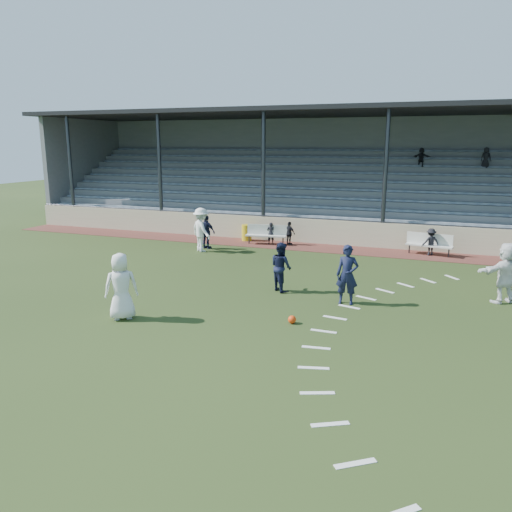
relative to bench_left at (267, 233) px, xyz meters
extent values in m
plane|color=#263716|center=(2.40, -10.48, -0.58)|extent=(90.00, 90.00, 0.00)
cube|color=#552822|center=(2.40, 0.02, -0.57)|extent=(34.00, 2.00, 0.02)
cube|color=beige|center=(2.40, 1.07, 0.02)|extent=(34.00, 0.18, 1.20)
cube|color=beige|center=(0.00, -0.12, -0.13)|extent=(2.04, 0.67, 0.06)
cube|color=beige|center=(0.00, 0.10, 0.12)|extent=(1.99, 0.33, 0.54)
cylinder|color=#303238|center=(-0.84, -0.24, -0.36)|extent=(0.06, 0.06, 0.40)
cylinder|color=#303238|center=(0.84, -0.01, -0.36)|extent=(0.06, 0.06, 0.40)
cube|color=beige|center=(7.57, 0.11, -0.13)|extent=(2.04, 0.78, 0.06)
cube|color=beige|center=(7.57, 0.33, 0.12)|extent=(1.97, 0.44, 0.54)
cylinder|color=#303238|center=(6.74, 0.27, -0.36)|extent=(0.06, 0.06, 0.40)
cylinder|color=#303238|center=(8.40, -0.06, -0.36)|extent=(0.06, 0.06, 0.40)
cylinder|color=gold|center=(-1.26, 0.49, -0.16)|extent=(0.51, 0.51, 0.81)
sphere|color=#E93D0D|center=(4.29, -10.20, -0.47)|extent=(0.23, 0.23, 0.23)
imported|color=white|center=(-0.35, -11.49, 0.37)|extent=(1.11, 1.04, 1.91)
imported|color=black|center=(5.38, -7.92, 0.35)|extent=(0.70, 0.49, 1.86)
imported|color=black|center=(3.04, -7.29, 0.25)|extent=(1.03, 1.00, 1.67)
imported|color=white|center=(-2.28, -2.57, 0.42)|extent=(1.49, 1.35, 2.01)
imported|color=black|center=(-2.33, -1.93, 0.21)|extent=(0.99, 0.57, 1.59)
imported|color=white|center=(9.97, -6.09, 0.37)|extent=(1.75, 1.53, 1.91)
imported|color=black|center=(0.18, 0.08, -0.03)|extent=(0.44, 0.35, 1.07)
imported|color=black|center=(1.09, 0.22, 0.00)|extent=(0.72, 0.53, 1.14)
imported|color=black|center=(7.63, 0.10, 0.04)|extent=(0.89, 0.73, 1.21)
cube|color=slate|center=(2.40, 1.62, 0.02)|extent=(34.00, 0.80, 1.20)
cube|color=gray|center=(2.40, 1.72, 0.67)|extent=(33.00, 0.28, 0.10)
cube|color=slate|center=(2.40, 2.42, 0.22)|extent=(34.00, 0.80, 1.60)
cube|color=gray|center=(2.40, 2.52, 1.07)|extent=(33.00, 0.28, 0.10)
cube|color=slate|center=(2.40, 3.22, 0.42)|extent=(34.00, 0.80, 2.00)
cube|color=gray|center=(2.40, 3.32, 1.47)|extent=(33.00, 0.28, 0.10)
cube|color=slate|center=(2.40, 4.02, 0.62)|extent=(34.00, 0.80, 2.40)
cube|color=gray|center=(2.40, 4.12, 1.87)|extent=(33.00, 0.28, 0.10)
cube|color=slate|center=(2.40, 4.82, 0.82)|extent=(34.00, 0.80, 2.80)
cube|color=gray|center=(2.40, 4.92, 2.27)|extent=(33.00, 0.28, 0.10)
cube|color=slate|center=(2.40, 5.62, 1.02)|extent=(34.00, 0.80, 3.20)
cube|color=gray|center=(2.40, 5.72, 2.67)|extent=(33.00, 0.28, 0.10)
cube|color=slate|center=(2.40, 6.42, 1.22)|extent=(34.00, 0.80, 3.60)
cube|color=gray|center=(2.40, 6.52, 3.07)|extent=(33.00, 0.28, 0.10)
cube|color=slate|center=(2.40, 7.22, 1.42)|extent=(34.00, 0.80, 4.00)
cube|color=gray|center=(2.40, 7.32, 3.47)|extent=(33.00, 0.28, 0.10)
cube|color=slate|center=(2.40, 8.02, 1.62)|extent=(34.00, 0.80, 4.40)
cube|color=gray|center=(2.40, 8.12, 3.87)|extent=(33.00, 0.28, 0.10)
cube|color=slate|center=(2.40, 8.62, 2.62)|extent=(34.00, 0.40, 6.40)
cube|color=slate|center=(-14.45, 5.02, 2.62)|extent=(0.30, 7.80, 6.40)
cube|color=black|center=(2.40, 4.72, 5.92)|extent=(34.60, 9.00, 0.22)
cylinder|color=#303238|center=(-12.60, 1.17, 2.67)|extent=(0.20, 0.20, 6.50)
cylinder|color=#303238|center=(-6.60, 1.17, 2.67)|extent=(0.20, 0.20, 6.50)
cylinder|color=#303238|center=(-0.60, 1.17, 2.67)|extent=(0.20, 0.20, 6.50)
cylinder|color=#303238|center=(5.40, 1.17, 2.67)|extent=(0.20, 0.20, 6.50)
cylinder|color=#303238|center=(2.40, 1.07, 0.67)|extent=(34.00, 0.05, 0.05)
imported|color=black|center=(9.96, 6.46, 3.55)|extent=(0.62, 0.53, 1.07)
imported|color=black|center=(6.72, 6.46, 3.53)|extent=(1.01, 0.61, 1.03)
cube|color=white|center=(8.52, -3.47, -0.58)|extent=(0.54, 0.61, 0.01)
cube|color=white|center=(7.69, -4.26, -0.58)|extent=(0.59, 0.56, 0.01)
cube|color=white|center=(6.97, -5.14, -0.58)|extent=(0.64, 0.51, 0.01)
cube|color=white|center=(6.36, -6.11, -0.58)|extent=(0.67, 0.44, 0.01)
cube|color=white|center=(5.88, -7.14, -0.58)|extent=(0.70, 0.37, 0.01)
cube|color=white|center=(5.53, -8.22, -0.58)|extent=(0.71, 0.29, 0.01)
cube|color=white|center=(5.32, -9.35, -0.58)|extent=(0.71, 0.21, 0.01)
cube|color=white|center=(5.25, -10.48, -0.58)|extent=(0.70, 0.12, 0.01)
cube|color=white|center=(5.32, -11.62, -0.58)|extent=(0.71, 0.21, 0.01)
cube|color=white|center=(5.53, -12.74, -0.58)|extent=(0.71, 0.29, 0.01)
cube|color=white|center=(5.88, -13.83, -0.58)|extent=(0.70, 0.37, 0.01)
cube|color=white|center=(6.36, -14.86, -0.58)|extent=(0.67, 0.44, 0.01)
cube|color=white|center=(6.97, -15.82, -0.58)|extent=(0.64, 0.51, 0.01)
camera|label=1|loc=(7.90, -22.81, 4.32)|focal=35.00mm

